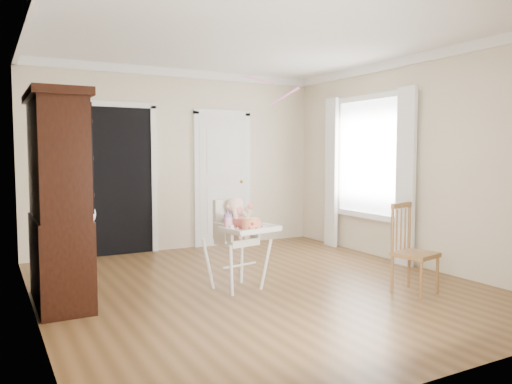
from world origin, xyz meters
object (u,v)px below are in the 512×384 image
cake (251,224)px  china_cabinet (59,199)px  high_chair (237,233)px  sippy_cup (228,221)px  dining_chair (413,251)px

cake → china_cabinet: china_cabinet is taller
high_chair → sippy_cup: bearing=-156.0°
high_chair → dining_chair: size_ratio=1.05×
china_cabinet → high_chair: bearing=-12.2°
china_cabinet → sippy_cup: bearing=-17.2°
high_chair → cake: size_ratio=3.92×
dining_chair → cake: bearing=140.5°
china_cabinet → dining_chair: china_cabinet is taller
sippy_cup → china_cabinet: (-1.56, 0.48, 0.25)m
sippy_cup → china_cabinet: bearing=162.8°
high_chair → cake: (0.03, -0.27, 0.13)m
sippy_cup → china_cabinet: size_ratio=0.10×
high_chair → dining_chair: 1.84m
sippy_cup → china_cabinet: 1.65m
cake → china_cabinet: size_ratio=0.12×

